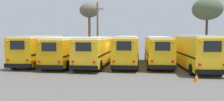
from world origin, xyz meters
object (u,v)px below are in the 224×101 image
(school_bus_1, at_px, (68,50))
(school_bus_2, at_px, (97,50))
(traffic_cone, at_px, (196,77))
(school_bus_5, at_px, (192,50))
(utility_pole, at_px, (98,29))
(bare_tree_0, at_px, (89,11))
(school_bus_3, at_px, (127,50))
(school_bus_4, at_px, (157,50))
(school_bus_0, at_px, (40,49))
(bare_tree_1, at_px, (207,9))

(school_bus_1, distance_m, school_bus_2, 3.22)
(school_bus_1, distance_m, traffic_cone, 13.82)
(school_bus_1, bearing_deg, school_bus_5, -3.78)
(school_bus_5, bearing_deg, utility_pole, 137.45)
(bare_tree_0, height_order, traffic_cone, bare_tree_0)
(school_bus_3, distance_m, school_bus_4, 3.22)
(utility_pole, bearing_deg, school_bus_3, -61.92)
(school_bus_1, height_order, utility_pole, utility_pole)
(school_bus_4, xyz_separation_m, school_bus_5, (3.21, -1.44, 0.07))
(school_bus_3, height_order, traffic_cone, school_bus_3)
(school_bus_1, bearing_deg, school_bus_4, 3.49)
(school_bus_2, bearing_deg, utility_pole, 99.99)
(school_bus_3, bearing_deg, school_bus_5, -10.38)
(school_bus_1, relative_size, school_bus_5, 0.97)
(school_bus_5, bearing_deg, school_bus_0, 177.08)
(traffic_cone, bearing_deg, utility_pole, 121.17)
(school_bus_2, height_order, bare_tree_1, bare_tree_1)
(school_bus_2, distance_m, utility_pole, 10.25)
(traffic_cone, bearing_deg, school_bus_5, 79.63)
(bare_tree_0, bearing_deg, school_bus_3, -63.04)
(school_bus_3, height_order, bare_tree_0, bare_tree_0)
(school_bus_4, bearing_deg, school_bus_0, -177.25)
(school_bus_4, xyz_separation_m, bare_tree_1, (7.62, 8.84, 5.15))
(school_bus_2, xyz_separation_m, utility_pole, (-1.72, 9.78, 2.52))
(school_bus_0, height_order, bare_tree_1, bare_tree_1)
(school_bus_1, height_order, bare_tree_0, bare_tree_0)
(school_bus_1, distance_m, school_bus_5, 12.88)
(bare_tree_1, bearing_deg, bare_tree_0, 163.51)
(school_bus_4, xyz_separation_m, bare_tree_0, (-10.59, 14.23, 5.68))
(traffic_cone, bearing_deg, school_bus_3, 124.69)
(school_bus_4, height_order, bare_tree_1, bare_tree_1)
(school_bus_0, height_order, school_bus_3, school_bus_0)
(school_bus_1, xyz_separation_m, utility_pole, (1.49, 9.58, 2.56))
(utility_pole, bearing_deg, school_bus_0, -116.07)
(school_bus_0, distance_m, traffic_cone, 16.62)
(school_bus_1, bearing_deg, utility_pole, 81.16)
(school_bus_2, height_order, utility_pole, utility_pole)
(school_bus_5, distance_m, traffic_cone, 6.68)
(school_bus_5, height_order, traffic_cone, school_bus_5)
(school_bus_1, xyz_separation_m, school_bus_5, (12.85, -0.85, 0.12))
(school_bus_0, xyz_separation_m, school_bus_3, (9.64, 0.36, -0.02))
(utility_pole, bearing_deg, traffic_cone, -58.83)
(school_bus_4, height_order, school_bus_5, school_bus_5)
(bare_tree_1, height_order, traffic_cone, bare_tree_1)
(school_bus_3, bearing_deg, bare_tree_1, 40.05)
(school_bus_5, relative_size, bare_tree_1, 1.29)
(utility_pole, bearing_deg, school_bus_5, -42.55)
(school_bus_4, bearing_deg, bare_tree_1, 49.26)
(school_bus_2, bearing_deg, school_bus_3, 9.28)
(school_bus_0, distance_m, school_bus_3, 9.65)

